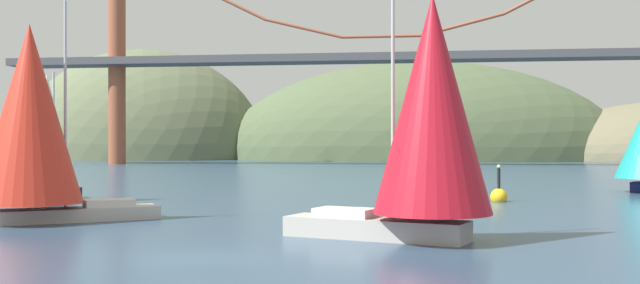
% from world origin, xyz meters
% --- Properties ---
extents(ground_plane, '(360.00, 360.00, 0.00)m').
position_xyz_m(ground_plane, '(0.00, 0.00, 0.00)').
color(ground_plane, '#2D4760').
extents(headland_center, '(84.08, 44.00, 40.56)m').
position_xyz_m(headland_center, '(5.00, 135.00, 0.00)').
color(headland_center, '#4C5B3D').
rests_on(headland_center, ground_plane).
extents(headland_left, '(55.41, 44.00, 47.60)m').
position_xyz_m(headland_left, '(-55.00, 135.00, 0.00)').
color(headland_left, '#5B6647').
rests_on(headland_left, ground_plane).
extents(suspension_bridge, '(123.31, 6.00, 38.99)m').
position_xyz_m(suspension_bridge, '(-0.00, 95.00, 18.03)').
color(suspension_bridge, brown).
rests_on(suspension_bridge, ground_plane).
extents(sailboat_crimson_sail, '(9.08, 5.87, 10.71)m').
position_xyz_m(sailboat_crimson_sail, '(7.61, 5.25, 5.07)').
color(sailboat_crimson_sail, '#B7B2A8').
rests_on(sailboat_crimson_sail, ground_plane).
extents(sailboat_scarlet_sail, '(9.09, 7.67, 10.80)m').
position_xyz_m(sailboat_scarlet_sail, '(-11.26, 9.45, 5.03)').
color(sailboat_scarlet_sail, '#B7B2A8').
rests_on(sailboat_scarlet_sail, ground_plane).
extents(sailboat_white_mainsail, '(4.15, 6.78, 8.44)m').
position_xyz_m(sailboat_white_mainsail, '(-16.57, 20.93, 4.30)').
color(sailboat_white_mainsail, black).
rests_on(sailboat_white_mainsail, ground_plane).
extents(channel_buoy, '(1.10, 1.10, 2.64)m').
position_xyz_m(channel_buoy, '(12.04, 25.70, 0.37)').
color(channel_buoy, gold).
rests_on(channel_buoy, ground_plane).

